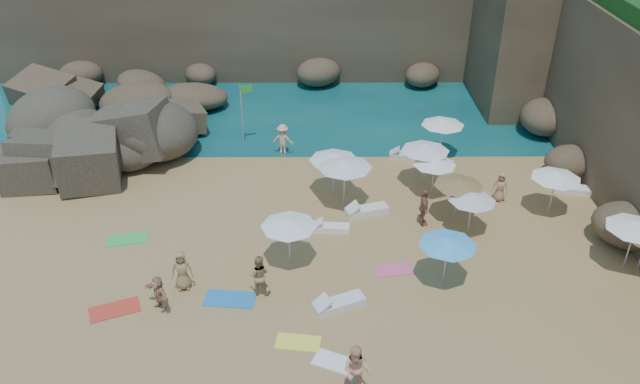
{
  "coord_description": "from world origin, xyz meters",
  "views": [
    {
      "loc": [
        1.88,
        -19.58,
        15.48
      ],
      "look_at": [
        2.0,
        3.0,
        2.0
      ],
      "focal_mm": 35.0,
      "sensor_mm": 36.0,
      "label": 1
    }
  ],
  "objects_px": {
    "flag_pole": "(243,106)",
    "person_stand_1": "(259,275)",
    "parasol_1": "(443,122)",
    "parasol_0": "(334,156)",
    "parasol_2": "(425,147)",
    "person_stand_5": "(143,141)",
    "rock_outcrop": "(107,163)",
    "lounger_0": "(436,163)",
    "person_stand_4": "(500,187)",
    "person_stand_3": "(424,207)",
    "person_stand_2": "(283,139)"
  },
  "relations": [
    {
      "from": "flag_pole",
      "to": "person_stand_1",
      "type": "relative_size",
      "value": 2.04
    },
    {
      "from": "parasol_1",
      "to": "person_stand_1",
      "type": "distance_m",
      "value": 14.35
    },
    {
      "from": "parasol_0",
      "to": "parasol_2",
      "type": "height_order",
      "value": "parasol_2"
    },
    {
      "from": "parasol_0",
      "to": "person_stand_5",
      "type": "xyz_separation_m",
      "value": [
        -10.03,
        4.13,
        -1.22
      ]
    },
    {
      "from": "rock_outcrop",
      "to": "parasol_1",
      "type": "distance_m",
      "value": 17.76
    },
    {
      "from": "lounger_0",
      "to": "person_stand_4",
      "type": "relative_size",
      "value": 1.2
    },
    {
      "from": "parasol_0",
      "to": "person_stand_5",
      "type": "bearing_deg",
      "value": 157.63
    },
    {
      "from": "flag_pole",
      "to": "lounger_0",
      "type": "bearing_deg",
      "value": -15.3
    },
    {
      "from": "flag_pole",
      "to": "person_stand_5",
      "type": "distance_m",
      "value": 5.65
    },
    {
      "from": "person_stand_4",
      "to": "flag_pole",
      "type": "bearing_deg",
      "value": 176.85
    },
    {
      "from": "parasol_0",
      "to": "person_stand_4",
      "type": "relative_size",
      "value": 1.58
    },
    {
      "from": "person_stand_3",
      "to": "parasol_1",
      "type": "bearing_deg",
      "value": -16.16
    },
    {
      "from": "parasol_0",
      "to": "lounger_0",
      "type": "xyz_separation_m",
      "value": [
        5.43,
        2.84,
        -1.89
      ]
    },
    {
      "from": "parasol_1",
      "to": "flag_pole",
      "type": "bearing_deg",
      "value": 171.17
    },
    {
      "from": "parasol_2",
      "to": "person_stand_5",
      "type": "relative_size",
      "value": 1.46
    },
    {
      "from": "lounger_0",
      "to": "person_stand_2",
      "type": "xyz_separation_m",
      "value": [
        -8.04,
        1.41,
        0.71
      ]
    },
    {
      "from": "parasol_2",
      "to": "parasol_0",
      "type": "bearing_deg",
      "value": -168.56
    },
    {
      "from": "parasol_1",
      "to": "person_stand_5",
      "type": "distance_m",
      "value": 15.88
    },
    {
      "from": "parasol_2",
      "to": "person_stand_3",
      "type": "bearing_deg",
      "value": -98.08
    },
    {
      "from": "parasol_1",
      "to": "rock_outcrop",
      "type": "bearing_deg",
      "value": -177.61
    },
    {
      "from": "rock_outcrop",
      "to": "person_stand_5",
      "type": "bearing_deg",
      "value": 25.89
    },
    {
      "from": "rock_outcrop",
      "to": "person_stand_4",
      "type": "distance_m",
      "value": 20.04
    },
    {
      "from": "person_stand_1",
      "to": "person_stand_2",
      "type": "distance_m",
      "value": 11.57
    },
    {
      "from": "flag_pole",
      "to": "parasol_2",
      "type": "bearing_deg",
      "value": -27.3
    },
    {
      "from": "person_stand_2",
      "to": "person_stand_3",
      "type": "height_order",
      "value": "person_stand_3"
    },
    {
      "from": "parasol_1",
      "to": "person_stand_4",
      "type": "bearing_deg",
      "value": -66.53
    },
    {
      "from": "parasol_0",
      "to": "person_stand_1",
      "type": "distance_m",
      "value": 7.98
    },
    {
      "from": "person_stand_2",
      "to": "person_stand_5",
      "type": "relative_size",
      "value": 1.06
    },
    {
      "from": "parasol_2",
      "to": "person_stand_1",
      "type": "bearing_deg",
      "value": -132.0
    },
    {
      "from": "flag_pole",
      "to": "rock_outcrop",
      "type": "bearing_deg",
      "value": -161.4
    },
    {
      "from": "parasol_1",
      "to": "person_stand_1",
      "type": "xyz_separation_m",
      "value": [
        -8.78,
        -11.3,
        -1.11
      ]
    },
    {
      "from": "parasol_0",
      "to": "person_stand_5",
      "type": "relative_size",
      "value": 1.45
    },
    {
      "from": "person_stand_1",
      "to": "parasol_0",
      "type": "bearing_deg",
      "value": -106.42
    },
    {
      "from": "parasol_2",
      "to": "person_stand_4",
      "type": "height_order",
      "value": "parasol_2"
    },
    {
      "from": "person_stand_1",
      "to": "person_stand_3",
      "type": "distance_m",
      "value": 8.31
    },
    {
      "from": "person_stand_2",
      "to": "person_stand_1",
      "type": "bearing_deg",
      "value": 100.43
    },
    {
      "from": "parasol_0",
      "to": "person_stand_2",
      "type": "height_order",
      "value": "parasol_0"
    },
    {
      "from": "rock_outcrop",
      "to": "person_stand_4",
      "type": "height_order",
      "value": "rock_outcrop"
    },
    {
      "from": "person_stand_2",
      "to": "person_stand_4",
      "type": "bearing_deg",
      "value": 167.12
    },
    {
      "from": "flag_pole",
      "to": "parasol_0",
      "type": "bearing_deg",
      "value": -49.71
    },
    {
      "from": "person_stand_5",
      "to": "person_stand_3",
      "type": "bearing_deg",
      "value": -41.28
    },
    {
      "from": "person_stand_3",
      "to": "person_stand_4",
      "type": "xyz_separation_m",
      "value": [
        3.9,
        2.02,
        -0.15
      ]
    },
    {
      "from": "person_stand_1",
      "to": "person_stand_4",
      "type": "height_order",
      "value": "person_stand_1"
    },
    {
      "from": "person_stand_1",
      "to": "rock_outcrop",
      "type": "bearing_deg",
      "value": -44.27
    },
    {
      "from": "lounger_0",
      "to": "person_stand_4",
      "type": "xyz_separation_m",
      "value": [
        2.37,
        -3.48,
        0.6
      ]
    },
    {
      "from": "rock_outcrop",
      "to": "person_stand_3",
      "type": "xyz_separation_m",
      "value": [
        15.74,
        -5.91,
        0.88
      ]
    },
    {
      "from": "flag_pole",
      "to": "parasol_2",
      "type": "height_order",
      "value": "flag_pole"
    },
    {
      "from": "person_stand_1",
      "to": "lounger_0",
      "type": "bearing_deg",
      "value": -123.91
    },
    {
      "from": "person_stand_2",
      "to": "flag_pole",
      "type": "bearing_deg",
      "value": -20.17
    },
    {
      "from": "parasol_0",
      "to": "parasol_1",
      "type": "xyz_separation_m",
      "value": [
        5.8,
        3.99,
        -0.07
      ]
    }
  ]
}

